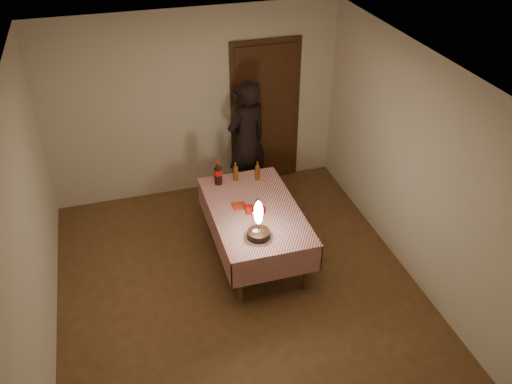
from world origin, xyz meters
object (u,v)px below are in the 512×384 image
birthday_cake (259,228)px  amber_bottle_left (236,172)px  red_plate (257,210)px  cola_bottle (218,173)px  red_cup (249,209)px  amber_bottle_right (257,171)px  clear_cup (258,204)px  photographer (247,141)px  dining_table (255,216)px

birthday_cake → amber_bottle_left: (0.06, 1.21, -0.01)m
red_plate → birthday_cake: bearing=-104.7°
cola_bottle → amber_bottle_left: bearing=4.9°
red_cup → cola_bottle: bearing=104.9°
amber_bottle_right → red_cup: bearing=-114.4°
red_cup → clear_cup: red_cup is taller
red_cup → cola_bottle: (-0.19, 0.72, 0.10)m
photographer → red_cup: bearing=-104.8°
red_cup → photographer: photographer is taller
red_plate → red_cup: red_cup is taller
birthday_cake → amber_bottle_right: 1.20m
birthday_cake → amber_bottle_left: size_ratio=1.87×
cola_bottle → photographer: size_ratio=0.18×
dining_table → amber_bottle_right: 0.70m
red_plate → amber_bottle_right: amber_bottle_right is taller
red_plate → red_cup: size_ratio=2.20×
red_cup → clear_cup: bearing=28.8°
dining_table → amber_bottle_left: (-0.05, 0.69, 0.21)m
red_cup → amber_bottle_left: (0.04, 0.74, 0.07)m
birthday_cake → cola_bottle: bearing=98.0°
clear_cup → cola_bottle: (-0.33, 0.64, 0.11)m
dining_table → red_cup: red_cup is taller
red_cup → amber_bottle_right: 0.75m
clear_cup → amber_bottle_right: 0.64m
clear_cup → amber_bottle_right: size_ratio=0.35×
red_cup → amber_bottle_left: bearing=87.2°
red_plate → cola_bottle: 0.77m
dining_table → cola_bottle: cola_bottle is taller
birthday_cake → red_plate: bearing=75.3°
red_plate → red_cup: 0.12m
red_plate → amber_bottle_right: size_ratio=0.86×
dining_table → amber_bottle_right: bearing=70.7°
amber_bottle_right → clear_cup: bearing=-106.1°
birthday_cake → red_plate: birthday_cake is taller
amber_bottle_left → red_plate: bearing=-84.4°
cola_bottle → photographer: (0.55, 0.64, 0.04)m
cola_bottle → amber_bottle_right: 0.50m
red_plate → clear_cup: clear_cup is taller
red_cup → photographer: 1.41m
red_plate → red_cup: bearing=-165.8°
dining_table → clear_cup: clear_cup is taller
cola_bottle → clear_cup: bearing=-63.2°
red_plate → cola_bottle: bearing=113.3°
dining_table → birthday_cake: size_ratio=3.61×
dining_table → cola_bottle: size_ratio=5.42×
red_plate → amber_bottle_left: size_ratio=0.86×
dining_table → amber_bottle_left: 0.72m
amber_bottle_left → photographer: 0.70m
red_cup → cola_bottle: cola_bottle is taller
amber_bottle_left → dining_table: bearing=-85.8°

